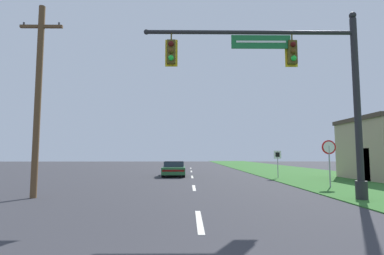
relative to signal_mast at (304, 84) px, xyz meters
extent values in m
cube|color=#2D6626|center=(6.21, 20.43, -4.54)|extent=(10.00, 110.00, 0.04)
cube|color=silver|center=(-4.29, -3.57, -4.55)|extent=(0.16, 2.80, 0.01)
cube|color=silver|center=(-4.29, 4.43, -4.55)|extent=(0.16, 2.80, 0.01)
cube|color=silver|center=(-4.29, 12.43, -4.55)|extent=(0.16, 2.80, 0.01)
cube|color=silver|center=(-4.29, 20.43, -4.55)|extent=(0.16, 2.80, 0.01)
cube|color=silver|center=(-4.29, 28.43, -4.55)|extent=(0.16, 2.80, 0.01)
cube|color=black|center=(7.26, 8.40, -3.46)|extent=(0.10, 1.20, 2.20)
cylinder|color=#232326|center=(2.11, 0.00, -4.17)|extent=(0.44, 0.44, 0.70)
cylinder|color=#232326|center=(2.11, 0.00, -0.90)|extent=(0.26, 0.26, 7.23)
sphere|color=#232326|center=(2.11, 0.00, 2.86)|extent=(0.28, 0.28, 0.28)
cylinder|color=#232326|center=(-2.09, 0.00, 2.12)|extent=(8.39, 0.16, 0.16)
sphere|color=#232326|center=(-6.28, 0.00, 2.12)|extent=(0.21, 0.21, 0.21)
cube|color=#196B33|center=(-1.67, 0.00, 1.72)|extent=(2.38, 0.06, 0.55)
cube|color=white|center=(-1.67, -0.03, 1.72)|extent=(2.00, 0.01, 0.08)
cylinder|color=#4C4214|center=(-5.28, 0.00, 1.94)|extent=(0.06, 0.06, 0.35)
cube|color=yellow|center=(-5.28, 0.14, 1.29)|extent=(0.50, 0.03, 1.11)
cube|color=#4C4214|center=(-5.28, 0.00, 1.29)|extent=(0.34, 0.24, 0.95)
sphere|color=#4C0F0C|center=(-5.28, -0.14, 1.58)|extent=(0.22, 0.22, 0.22)
sphere|color=#51380F|center=(-5.28, -0.14, 1.29)|extent=(0.22, 0.22, 0.22)
sphere|color=green|center=(-5.28, -0.14, 1.01)|extent=(0.22, 0.22, 0.22)
cylinder|color=#4C4214|center=(-0.41, 0.00, 1.94)|extent=(0.06, 0.06, 0.35)
cube|color=yellow|center=(-0.41, 0.14, 1.29)|extent=(0.50, 0.03, 1.11)
cube|color=#4C4214|center=(-0.41, 0.00, 1.29)|extent=(0.34, 0.24, 0.95)
sphere|color=#4C0F0C|center=(-0.41, -0.14, 1.58)|extent=(0.22, 0.22, 0.22)
sphere|color=#51380F|center=(-0.41, -0.14, 1.29)|extent=(0.22, 0.22, 0.22)
sphere|color=green|center=(-0.41, -0.14, 1.01)|extent=(0.22, 0.22, 0.22)
cylinder|color=black|center=(-5.04, 15.00, -4.24)|extent=(0.22, 0.64, 0.64)
cylinder|color=black|center=(-6.64, 14.96, -4.24)|extent=(0.22, 0.64, 0.64)
cylinder|color=black|center=(-4.96, 11.86, -4.24)|extent=(0.22, 0.64, 0.64)
cylinder|color=black|center=(-6.56, 11.82, -4.24)|extent=(0.22, 0.64, 0.64)
cube|color=#235B2D|center=(-5.80, 13.41, -4.06)|extent=(1.94, 4.58, 0.55)
cube|color=#283342|center=(-5.80, 13.52, -3.57)|extent=(1.65, 1.95, 0.42)
cube|color=#235B2D|center=(-5.80, 13.52, -3.39)|extent=(1.61, 1.91, 0.06)
cube|color=#B71414|center=(-5.74, 11.17, -4.00)|extent=(1.68, 0.10, 0.14)
cylinder|color=gray|center=(3.00, 4.46, -3.42)|extent=(0.07, 0.07, 2.20)
cylinder|color=red|center=(3.00, 4.46, -2.39)|extent=(0.76, 0.04, 0.76)
cylinder|color=white|center=(3.00, 4.44, -2.39)|extent=(0.61, 0.01, 0.61)
cylinder|color=gray|center=(2.12, 10.90, -3.52)|extent=(0.06, 0.06, 2.00)
cube|color=white|center=(2.12, 10.90, -2.79)|extent=(0.55, 0.04, 0.60)
cube|color=black|center=(2.12, 10.87, -2.79)|extent=(0.31, 0.01, 0.34)
cylinder|color=brown|center=(-10.89, 0.78, -0.50)|extent=(0.26, 0.26, 8.12)
cube|color=brown|center=(-10.89, 0.78, 2.67)|extent=(1.80, 0.12, 0.12)
cylinder|color=#333338|center=(-11.64, 0.78, 2.79)|extent=(0.08, 0.08, 0.12)
cylinder|color=#333338|center=(-10.14, 0.78, 2.79)|extent=(0.08, 0.08, 0.12)
camera|label=1|loc=(-4.57, -11.64, -2.82)|focal=28.00mm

